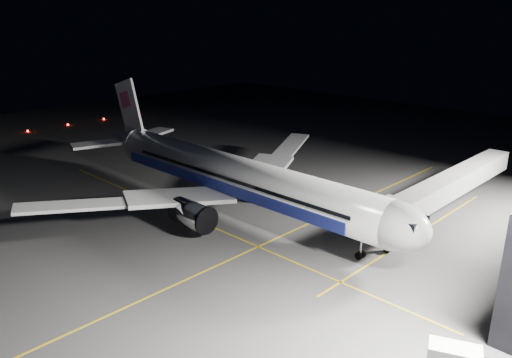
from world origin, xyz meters
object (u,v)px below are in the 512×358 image
object	(u,v)px
safety_cone_a	(263,205)
safety_cone_b	(258,194)
airliner	(231,175)
safety_cone_c	(275,179)
baggage_tug	(262,161)
jet_bridge	(446,187)

from	to	relation	value
safety_cone_a	safety_cone_b	xyz separation A→B (m)	(-3.70, 2.98, -0.01)
airliner	safety_cone_c	world-z (taller)	airliner
baggage_tug	safety_cone_c	world-z (taller)	baggage_tug
jet_bridge	safety_cone_b	world-z (taller)	jet_bridge
safety_cone_b	safety_cone_c	distance (m)	7.62
baggage_tug	safety_cone_a	bearing A→B (deg)	-58.32
safety_cone_b	jet_bridge	bearing A→B (deg)	24.37
baggage_tug	safety_cone_c	bearing A→B (deg)	-44.20
airliner	baggage_tug	size ratio (longest dim) A/B	20.12
safety_cone_c	safety_cone_a	bearing A→B (deg)	-56.32
airliner	safety_cone_c	distance (m)	15.44
safety_cone_b	safety_cone_c	world-z (taller)	safety_cone_c
airliner	safety_cone_a	distance (m)	6.73
baggage_tug	safety_cone_a	distance (m)	20.31
safety_cone_c	airliner	bearing A→B (deg)	-72.76
jet_bridge	baggage_tug	distance (m)	35.03
baggage_tug	safety_cone_c	size ratio (longest dim) A/B	5.09
airliner	safety_cone_b	distance (m)	8.64
safety_cone_a	safety_cone_b	size ratio (longest dim) A/B	1.05
baggage_tug	safety_cone_c	distance (m)	8.76
jet_bridge	baggage_tug	bearing A→B (deg)	179.06
airliner	safety_cone_a	xyz separation A→B (m)	(2.32, 4.00, -4.89)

